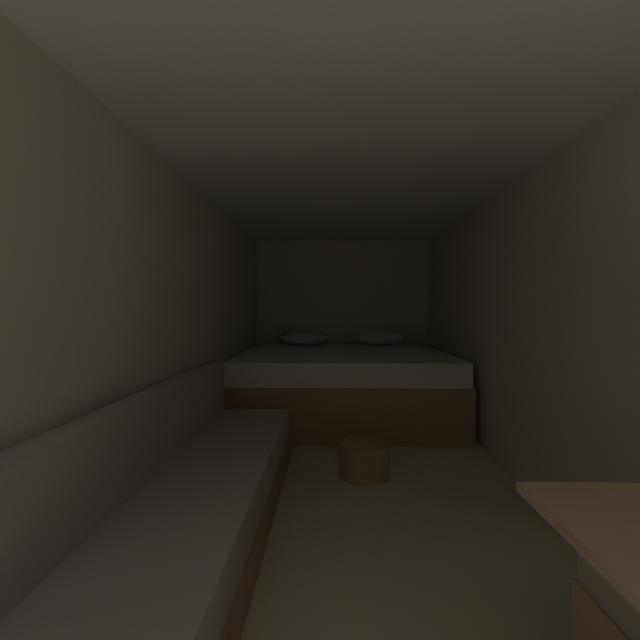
{
  "coord_description": "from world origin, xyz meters",
  "views": [
    {
      "loc": [
        -0.14,
        -0.58,
        1.2
      ],
      "look_at": [
        -0.22,
        2.42,
        1.1
      ],
      "focal_mm": 22.37,
      "sensor_mm": 36.0,
      "label": 1
    }
  ],
  "objects": [
    {
      "name": "wall_right",
      "position": [
        1.19,
        2.05,
        1.05
      ],
      "size": [
        0.05,
        5.55,
        2.11
      ],
      "primitive_type": "cube",
      "color": "beige",
      "rests_on": "ground"
    },
    {
      "name": "bed",
      "position": [
        0.0,
        3.82,
        0.37
      ],
      "size": [
        2.2,
        1.94,
        0.9
      ],
      "color": "#9E7247",
      "rests_on": "ground"
    },
    {
      "name": "wicker_basket",
      "position": [
        0.1,
        2.23,
        0.12
      ],
      "size": [
        0.35,
        0.35,
        0.24
      ],
      "color": "olive",
      "rests_on": "ground"
    },
    {
      "name": "wall_back",
      "position": [
        0.0,
        4.85,
        1.05
      ],
      "size": [
        2.42,
        0.05,
        2.11
      ],
      "primitive_type": "cube",
      "color": "beige",
      "rests_on": "ground"
    },
    {
      "name": "ceiling_slab",
      "position": [
        0.0,
        2.05,
        2.13
      ],
      "size": [
        2.42,
        5.55,
        0.05
      ],
      "primitive_type": "cube",
      "color": "white",
      "rests_on": "wall_left"
    },
    {
      "name": "wall_left",
      "position": [
        -1.19,
        2.05,
        1.05
      ],
      "size": [
        0.05,
        5.55,
        2.11
      ],
      "primitive_type": "cube",
      "color": "beige",
      "rests_on": "ground"
    },
    {
      "name": "sofa_left",
      "position": [
        -0.85,
        1.27,
        0.24
      ],
      "size": [
        0.68,
        2.81,
        0.76
      ],
      "color": "olive",
      "rests_on": "ground"
    },
    {
      "name": "ground_plane",
      "position": [
        0.0,
        2.05,
        0.0
      ],
      "size": [
        7.55,
        7.55,
        0.0
      ],
      "primitive_type": "plane",
      "color": "beige"
    }
  ]
}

